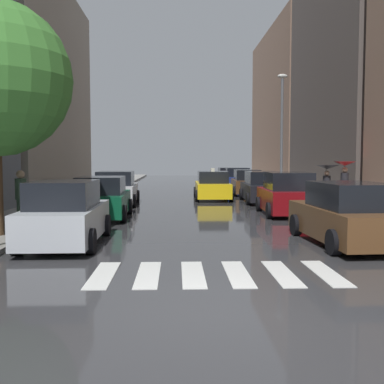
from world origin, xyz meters
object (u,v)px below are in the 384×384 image
(parked_car_left_nearest, at_px, (65,215))
(lamp_post_right, at_px, (282,126))
(parked_car_left_second, at_px, (102,199))
(parked_car_right_second, at_px, (287,195))
(parked_car_right_sixth, at_px, (228,177))
(pedestrian_far_side, at_px, (21,197))
(taxi_midroad, at_px, (212,186))
(pedestrian_near_tree, at_px, (327,175))
(parked_car_right_nearest, at_px, (348,215))
(parked_car_right_fourth, at_px, (247,183))
(parked_car_right_fifth, at_px, (237,179))
(parked_car_right_third, at_px, (262,188))
(parked_car_left_third, at_px, (116,189))
(pedestrian_by_kerb, at_px, (345,174))

(parked_car_left_nearest, xyz_separation_m, lamp_post_right, (9.33, 15.25, 3.49))
(parked_car_left_second, distance_m, parked_car_right_second, 7.59)
(parked_car_right_sixth, bearing_deg, parked_car_right_second, -179.22)
(parked_car_left_second, height_order, pedestrian_far_side, pedestrian_far_side)
(taxi_midroad, distance_m, pedestrian_near_tree, 7.09)
(parked_car_left_nearest, bearing_deg, taxi_midroad, -20.63)
(parked_car_right_nearest, distance_m, parked_car_right_fourth, 17.70)
(parked_car_right_second, bearing_deg, parked_car_right_fifth, 1.20)
(parked_car_right_nearest, bearing_deg, parked_car_right_sixth, -2.53)
(parked_car_right_sixth, relative_size, pedestrian_near_tree, 2.53)
(parked_car_right_sixth, bearing_deg, parked_car_right_third, -179.32)
(parked_car_left_second, xyz_separation_m, parked_car_right_nearest, (7.59, -5.90, 0.02))
(parked_car_left_third, distance_m, parked_car_right_fourth, 9.98)
(parked_car_right_fourth, relative_size, pedestrian_near_tree, 2.18)
(pedestrian_far_side, relative_size, lamp_post_right, 0.25)
(parked_car_right_second, distance_m, pedestrian_by_kerb, 4.13)
(parked_car_left_nearest, xyz_separation_m, parked_car_right_second, (7.62, 6.53, 0.02))
(parked_car_left_second, relative_size, pedestrian_by_kerb, 2.07)
(parked_car_left_third, bearing_deg, parked_car_right_nearest, -146.84)
(parked_car_right_second, height_order, pedestrian_near_tree, pedestrian_near_tree)
(parked_car_right_second, distance_m, parked_car_right_sixth, 22.23)
(parked_car_right_nearest, bearing_deg, parked_car_right_third, -2.32)
(parked_car_left_nearest, distance_m, pedestrian_far_side, 3.32)
(parked_car_right_fifth, relative_size, pedestrian_by_kerb, 2.30)
(parked_car_right_fourth, height_order, lamp_post_right, lamp_post_right)
(parked_car_left_second, relative_size, parked_car_right_second, 1.04)
(parked_car_right_nearest, relative_size, pedestrian_by_kerb, 2.25)
(parked_car_right_nearest, bearing_deg, parked_car_left_third, 31.65)
(parked_car_left_nearest, bearing_deg, parked_car_right_nearest, -92.25)
(parked_car_right_fifth, bearing_deg, parked_car_right_fourth, -178.08)
(parked_car_right_fourth, bearing_deg, parked_car_right_third, -177.93)
(parked_car_right_second, relative_size, lamp_post_right, 0.57)
(parked_car_right_fourth, height_order, pedestrian_far_side, pedestrian_far_side)
(parked_car_left_second, xyz_separation_m, taxi_midroad, (5.01, 8.38, -0.00))
(parked_car_left_second, distance_m, parked_car_right_sixth, 24.25)
(parked_car_right_fifth, xyz_separation_m, pedestrian_near_tree, (2.44, -13.87, 0.80))
(lamp_post_right, bearing_deg, parked_car_left_third, -156.09)
(parked_car_right_nearest, distance_m, taxi_midroad, 14.50)
(parked_car_right_nearest, height_order, parked_car_right_fourth, parked_car_right_nearest)
(parked_car_left_second, bearing_deg, parked_car_left_nearest, 177.94)
(parked_car_left_second, height_order, parked_car_right_third, parked_car_right_third)
(pedestrian_by_kerb, relative_size, pedestrian_far_side, 1.14)
(parked_car_right_second, relative_size, parked_car_right_fifth, 0.86)
(parked_car_left_second, distance_m, taxi_midroad, 9.76)
(parked_car_right_sixth, distance_m, lamp_post_right, 14.08)
(parked_car_right_third, bearing_deg, pedestrian_near_tree, -138.27)
(parked_car_right_third, distance_m, parked_car_right_fourth, 5.32)
(parked_car_left_nearest, bearing_deg, lamp_post_right, -32.22)
(parked_car_right_nearest, bearing_deg, lamp_post_right, -8.85)
(parked_car_right_second, xyz_separation_m, parked_car_right_third, (-0.04, 5.65, -0.04))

